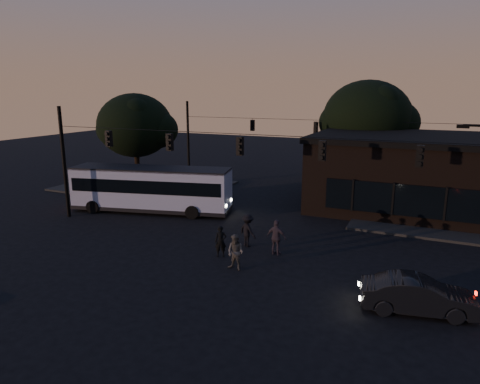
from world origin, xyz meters
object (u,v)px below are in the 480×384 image
at_px(building, 423,173).
at_px(car, 418,295).
at_px(bus, 151,187).
at_px(pedestrian_a, 221,241).
at_px(pedestrian_d, 248,230).
at_px(pedestrian_b, 235,252).
at_px(pedestrian_c, 276,237).

bearing_deg(building, car, -88.13).
distance_m(bus, pedestrian_a, 10.22).
relative_size(building, pedestrian_d, 8.36).
bearing_deg(bus, car, -36.54).
bearing_deg(pedestrian_d, pedestrian_a, 98.60).
relative_size(building, pedestrian_b, 8.68).
height_order(building, pedestrian_a, building).
xyz_separation_m(pedestrian_a, pedestrian_b, (1.41, -1.21, 0.06)).
bearing_deg(building, pedestrian_c, -117.19).
relative_size(building, car, 3.57).
distance_m(building, bus, 19.50).
xyz_separation_m(building, car, (0.53, -16.19, -2.00)).
bearing_deg(pedestrian_d, bus, 5.01).
height_order(bus, pedestrian_c, bus).
bearing_deg(building, pedestrian_d, -124.55).
bearing_deg(pedestrian_c, pedestrian_b, 72.29).
distance_m(bus, pedestrian_b, 12.06).
bearing_deg(pedestrian_a, car, -34.93).
height_order(car, pedestrian_d, pedestrian_d).
height_order(bus, pedestrian_a, bus).
relative_size(car, pedestrian_d, 2.34).
xyz_separation_m(building, pedestrian_b, (-7.67, -15.43, -1.82)).
xyz_separation_m(bus, pedestrian_b, (9.85, -6.90, -0.91)).
bearing_deg(car, pedestrian_c, 52.74).
height_order(car, pedestrian_c, pedestrian_c).
bearing_deg(pedestrian_b, pedestrian_a, 148.27).
distance_m(car, pedestrian_d, 9.79).
distance_m(pedestrian_b, pedestrian_c, 2.91).
bearing_deg(pedestrian_c, bus, -16.02).
xyz_separation_m(bus, pedestrian_c, (10.97, -4.21, -0.84)).
bearing_deg(building, pedestrian_b, -116.43).
distance_m(pedestrian_a, pedestrian_c, 2.94).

